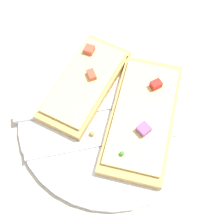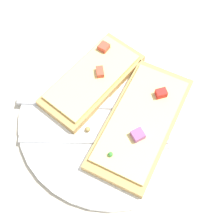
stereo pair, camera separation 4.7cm
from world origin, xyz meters
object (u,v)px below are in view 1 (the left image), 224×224
(knife, at_px, (65,110))
(pizza_slice_corner, at_px, (85,83))
(fork, at_px, (109,141))
(pizza_slice_main, at_px, (143,116))
(plate, at_px, (112,117))

(knife, height_order, pizza_slice_corner, pizza_slice_corner)
(fork, height_order, knife, knife)
(knife, height_order, pizza_slice_main, pizza_slice_main)
(pizza_slice_main, distance_m, pizza_slice_corner, 0.11)
(plate, xyz_separation_m, pizza_slice_corner, (0.06, -0.02, 0.02))
(pizza_slice_main, bearing_deg, knife, 96.51)
(fork, relative_size, knife, 1.14)
(knife, bearing_deg, plate, -17.07)
(fork, xyz_separation_m, pizza_slice_corner, (0.09, -0.06, 0.01))
(fork, height_order, pizza_slice_main, pizza_slice_main)
(plate, height_order, pizza_slice_main, pizza_slice_main)
(plate, distance_m, knife, 0.07)
(knife, distance_m, pizza_slice_corner, 0.05)
(fork, distance_m, pizza_slice_corner, 0.10)
(plate, distance_m, pizza_slice_main, 0.05)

